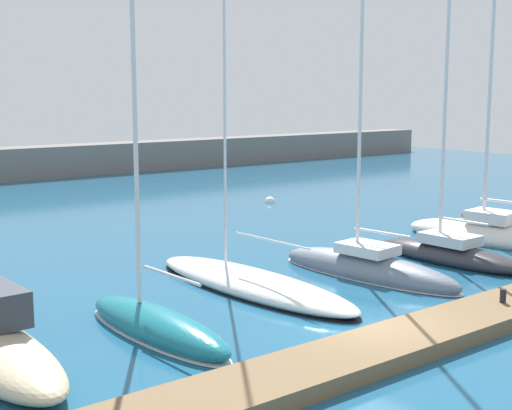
# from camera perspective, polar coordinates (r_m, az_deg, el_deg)

# --- Properties ---
(ground_plane) EXTENTS (120.00, 120.00, 0.00)m
(ground_plane) POSITION_cam_1_polar(r_m,az_deg,el_deg) (21.78, 9.16, -10.28)
(ground_plane) COLOR #1E567A
(dock_pier) EXTENTS (42.88, 2.24, 0.45)m
(dock_pier) POSITION_cam_1_polar(r_m,az_deg,el_deg) (20.96, 11.64, -10.47)
(dock_pier) COLOR brown
(dock_pier) RESTS_ON ground_plane
(sailboat_teal_fourth) EXTENTS (1.95, 6.94, 15.34)m
(sailboat_teal_fourth) POSITION_cam_1_polar(r_m,az_deg,el_deg) (21.77, -7.90, -9.11)
(sailboat_teal_fourth) COLOR #19707F
(sailboat_teal_fourth) RESTS_ON ground_plane
(sailboat_white_fifth) EXTENTS (3.08, 10.50, 16.20)m
(sailboat_white_fifth) POSITION_cam_1_polar(r_m,az_deg,el_deg) (26.42, -0.41, -6.15)
(sailboat_white_fifth) COLOR white
(sailboat_white_fifth) RESTS_ON ground_plane
(sailboat_slate_sixth) EXTENTS (2.95, 8.45, 16.29)m
(sailboat_slate_sixth) POSITION_cam_1_polar(r_m,az_deg,el_deg) (28.62, 8.79, -4.88)
(sailboat_slate_sixth) COLOR slate
(sailboat_slate_sixth) RESTS_ON ground_plane
(sailboat_charcoal_seventh) EXTENTS (2.28, 7.20, 15.19)m
(sailboat_charcoal_seventh) POSITION_cam_1_polar(r_m,az_deg,el_deg) (31.67, 15.12, -3.48)
(sailboat_charcoal_seventh) COLOR #2D2D33
(sailboat_charcoal_seventh) RESTS_ON ground_plane
(sailboat_ivory_eighth) EXTENTS (4.08, 9.33, 16.01)m
(sailboat_ivory_eighth) POSITION_cam_1_polar(r_m,az_deg,el_deg) (36.50, 18.21, -2.17)
(sailboat_ivory_eighth) COLOR silver
(sailboat_ivory_eighth) RESTS_ON ground_plane
(mooring_buoy_white) EXTENTS (0.71, 0.71, 0.71)m
(mooring_buoy_white) POSITION_cam_1_polar(r_m,az_deg,el_deg) (47.22, 1.11, 0.23)
(mooring_buoy_white) COLOR white
(mooring_buoy_white) RESTS_ON ground_plane
(dock_bollard) EXTENTS (0.20, 0.20, 0.44)m
(dock_bollard) POSITION_cam_1_polar(r_m,az_deg,el_deg) (24.53, 18.94, -6.81)
(dock_bollard) COLOR black
(dock_bollard) RESTS_ON dock_pier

